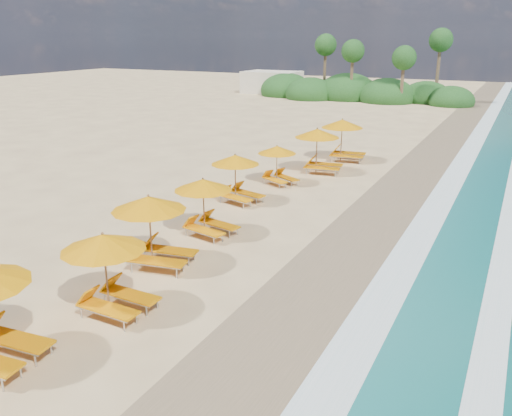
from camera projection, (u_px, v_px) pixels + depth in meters
The scene contains 12 objects.
ground at pixel (256, 238), 20.04m from camera, with size 160.00×160.00×0.00m, color #D9BA7F.
wet_sand at pixel (359, 257), 18.32m from camera, with size 4.00×160.00×0.01m, color #8B7253.
surf_foam at pixel (440, 271), 17.15m from camera, with size 4.00×160.00×0.01m.
station_2 at pixel (111, 269), 14.31m from camera, with size 2.53×2.34×2.33m.
station_3 at pixel (155, 227), 17.23m from camera, with size 2.97×2.84×2.47m.
station_4 at pixel (207, 203), 20.01m from camera, with size 2.72×2.61×2.25m.
station_5 at pixel (238, 175), 24.01m from camera, with size 2.78×2.68×2.24m.
station_6 at pixel (279, 162), 27.00m from camera, with size 2.67×2.67×2.02m.
station_7 at pixel (320, 148), 29.18m from camera, with size 2.94×2.79×2.51m.
station_8 at pixel (345, 137), 31.98m from camera, with size 3.00×2.84×2.57m.
treeline at pixel (355, 91), 62.58m from camera, with size 25.80×8.80×9.74m.
beach_building at pixel (272, 82), 69.74m from camera, with size 7.00×5.00×2.80m, color beige.
Camera 1 is at (8.46, -16.67, 7.32)m, focal length 37.15 mm.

